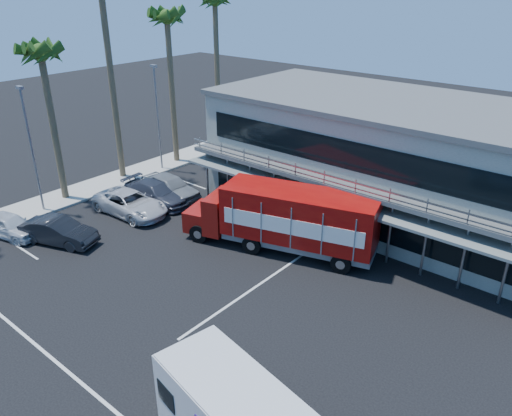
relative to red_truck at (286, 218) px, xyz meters
The scene contains 14 objects.
ground 7.36m from the red_truck, 97.28° to the right, with size 120.00×120.00×0.00m, color black.
building 8.35m from the red_truck, 75.11° to the left, with size 22.40×12.00×7.30m.
curb_strip 16.05m from the red_truck, behind, with size 3.00×32.00×0.16m, color #A5A399.
palm_c 17.83m from the red_truck, 165.69° to the right, with size 2.80×2.80×10.75m.
palm_e 18.77m from the red_truck, 159.06° to the left, with size 2.80×2.80×12.25m.
palm_f 21.84m from the red_truck, 144.36° to the left, with size 2.80×2.80×13.25m.
light_pole_near 16.45m from the red_truck, 158.23° to the right, with size 0.50×0.25×8.09m.
light_pole_far 15.81m from the red_truck, 165.27° to the left, with size 0.50×0.25×8.09m.
red_truck is the anchor object (origin of this frame).
parked_car_a 16.21m from the red_truck, 146.02° to the right, with size 1.66×4.12×1.40m, color silver.
parked_car_b 12.96m from the red_truck, 143.72° to the right, with size 1.57×4.49×1.48m, color black.
parked_car_c 10.80m from the red_truck, 165.80° to the right, with size 2.46×5.33×1.48m, color silver.
parked_car_d 10.48m from the red_truck, behind, with size 2.06×5.07×1.47m, color #2F333F.
parked_car_e 10.49m from the red_truck, behind, with size 1.95×4.84×1.65m, color gray.
Camera 1 is at (15.22, -12.71, 13.94)m, focal length 35.00 mm.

